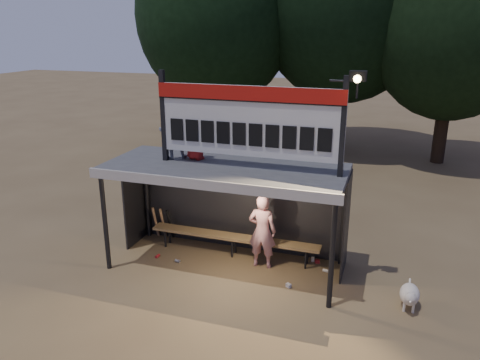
{
  "coord_description": "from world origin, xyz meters",
  "views": [
    {
      "loc": [
        3.22,
        -8.7,
        5.04
      ],
      "look_at": [
        0.2,
        0.4,
        1.9
      ],
      "focal_mm": 35.0,
      "sensor_mm": 36.0,
      "label": 1
    }
  ],
  "objects": [
    {
      "name": "tree_left",
      "position": [
        -4.0,
        10.0,
        5.51
      ],
      "size": [
        6.46,
        6.46,
        9.27
      ],
      "color": "black",
      "rests_on": "ground"
    },
    {
      "name": "tree_right",
      "position": [
        5.0,
        10.5,
        5.19
      ],
      "size": [
        6.08,
        6.08,
        8.72
      ],
      "color": "black",
      "rests_on": "ground"
    },
    {
      "name": "bats",
      "position": [
        -1.95,
        0.82,
        0.43
      ],
      "size": [
        0.48,
        0.33,
        0.84
      ],
      "color": "#9F714A",
      "rests_on": "ground"
    },
    {
      "name": "ground",
      "position": [
        0.0,
        0.0,
        0.0
      ],
      "size": [
        80.0,
        80.0,
        0.0
      ],
      "primitive_type": "plane",
      "color": "brown",
      "rests_on": "ground"
    },
    {
      "name": "child_a",
      "position": [
        -1.25,
        0.17,
        2.92
      ],
      "size": [
        0.74,
        0.69,
        1.2
      ],
      "primitive_type": "imported",
      "rotation": [
        0.0,
        0.0,
        3.67
      ],
      "color": "gray",
      "rests_on": "dugout_shelter"
    },
    {
      "name": "player",
      "position": [
        0.76,
        0.25,
        0.83
      ],
      "size": [
        0.62,
        0.42,
        1.67
      ],
      "primitive_type": "imported",
      "rotation": [
        0.0,
        0.0,
        3.18
      ],
      "color": "white",
      "rests_on": "ground"
    },
    {
      "name": "litter",
      "position": [
        0.81,
        0.21,
        0.04
      ],
      "size": [
        3.88,
        1.39,
        0.08
      ],
      "color": "maroon",
      "rests_on": "ground"
    },
    {
      "name": "child_b",
      "position": [
        -0.76,
        0.27,
        2.84
      ],
      "size": [
        0.6,
        0.5,
        1.05
      ],
      "primitive_type": "imported",
      "rotation": [
        0.0,
        0.0,
        2.76
      ],
      "color": "#AA1C1A",
      "rests_on": "dugout_shelter"
    },
    {
      "name": "scoreboard_assembly",
      "position": [
        0.56,
        -0.01,
        3.32
      ],
      "size": [
        4.1,
        0.27,
        1.99
      ],
      "color": "black",
      "rests_on": "dugout_shelter"
    },
    {
      "name": "dugout_shelter",
      "position": [
        0.0,
        0.24,
        1.85
      ],
      "size": [
        5.1,
        2.08,
        2.32
      ],
      "color": "#414144",
      "rests_on": "ground"
    },
    {
      "name": "bench",
      "position": [
        0.0,
        0.55,
        0.43
      ],
      "size": [
        4.0,
        0.35,
        0.48
      ],
      "color": "olive",
      "rests_on": "ground"
    },
    {
      "name": "dog",
      "position": [
        3.83,
        -0.46,
        0.28
      ],
      "size": [
        0.36,
        0.81,
        0.49
      ],
      "color": "silver",
      "rests_on": "ground"
    }
  ]
}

